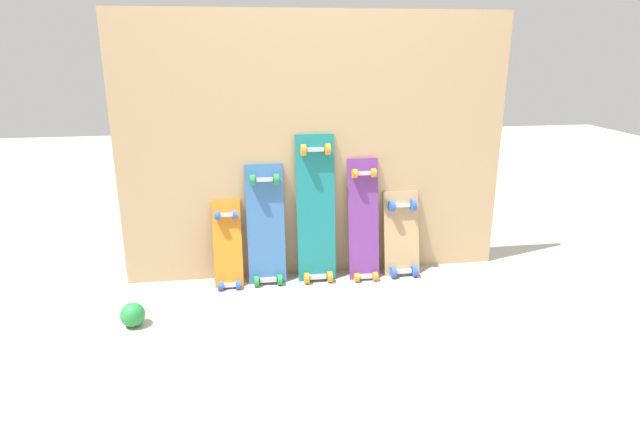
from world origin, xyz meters
The scene contains 8 objects.
ground_plane centered at (0.00, 0.00, 0.00)m, with size 12.00×12.00×0.00m, color #B2AAA0.
plywood_wall_panel centered at (0.00, 0.07, 0.80)m, with size 2.37×0.04×1.61m, color tan.
skateboard_orange centered at (-0.56, -0.04, 0.22)m, with size 0.17×0.21×0.59m.
skateboard_blue centered at (-0.33, -0.03, 0.33)m, with size 0.23×0.19×0.79m.
skateboard_teal centered at (-0.02, -0.03, 0.42)m, with size 0.24×0.20×0.96m.
skateboard_purple centered at (0.28, -0.04, 0.34)m, with size 0.19×0.21×0.81m.
skateboard_natural centered at (0.53, -0.03, 0.23)m, with size 0.23×0.20×0.59m.
rubber_ball centered at (-1.06, -0.49, 0.06)m, with size 0.13×0.13×0.13m, color #268C3F.
Camera 1 is at (-0.47, -3.12, 1.41)m, focal length 30.09 mm.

